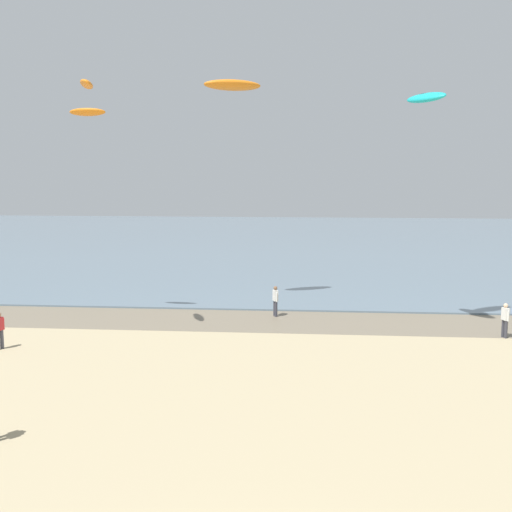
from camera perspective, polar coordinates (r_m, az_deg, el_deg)
name	(u,v)px	position (r m, az deg, el deg)	size (l,w,h in m)	color
wet_sand_strip	(294,322)	(35.57, 3.31, -5.72)	(120.00, 5.10, 0.01)	#7A6D59
sea	(304,242)	(72.61, 4.17, 1.23)	(160.00, 70.00, 0.10)	slate
person_nearest_camera	(275,300)	(36.62, 1.69, -3.85)	(0.34, 0.53, 1.71)	#383842
person_left_flank	(505,319)	(34.32, 20.82, -5.16)	(0.32, 0.55, 1.71)	#383842
kite_aloft_2	(87,112)	(35.96, -14.44, 12.02)	(1.97, 0.63, 0.32)	orange
kite_aloft_4	(232,85)	(39.16, -2.06, 14.61)	(3.43, 1.10, 0.55)	orange
kite_aloft_5	(426,98)	(33.08, 14.56, 13.18)	(2.43, 0.78, 0.39)	#19B2B7
kite_aloft_6	(87,84)	(32.14, -14.50, 14.25)	(1.95, 0.63, 0.31)	orange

